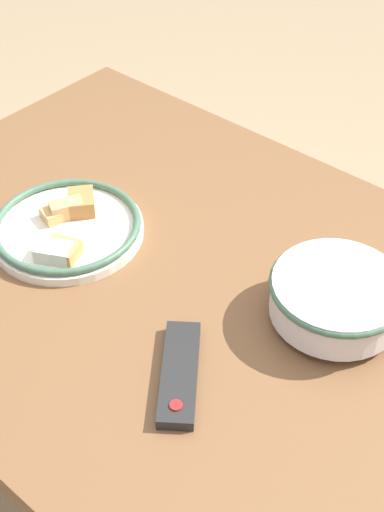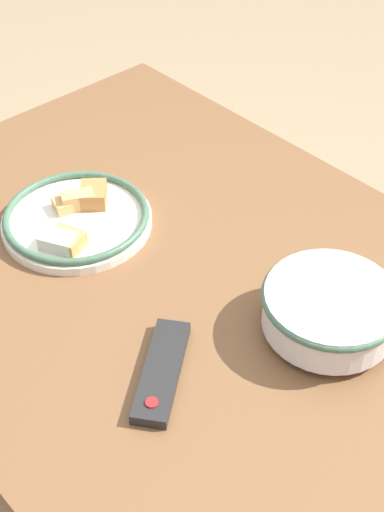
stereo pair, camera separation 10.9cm
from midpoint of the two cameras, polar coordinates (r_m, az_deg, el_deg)
The scene contains 5 objects.
ground_plane at distance 1.85m, azimuth -1.85°, elevation -18.73°, with size 8.00×8.00×0.00m, color #9E8460.
dining_table at distance 1.31m, azimuth -2.47°, elevation -4.67°, with size 1.37×0.92×0.74m.
noodle_bowl at distance 1.17m, azimuth 8.86°, elevation -3.37°, with size 0.22×0.22×0.08m.
food_plate at distance 1.36m, azimuth -12.23°, elevation 2.15°, with size 0.29×0.29×0.05m.
tv_remote at distance 1.11m, azimuth -3.87°, elevation -9.46°, with size 0.16×0.19×0.02m.
Camera 1 is at (-0.59, 0.68, 1.61)m, focal length 50.00 mm.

